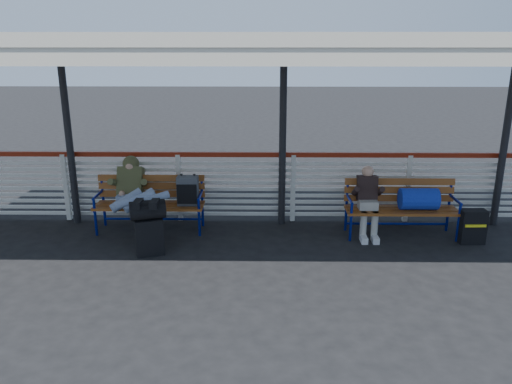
{
  "coord_description": "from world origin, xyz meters",
  "views": [
    {
      "loc": [
        1.47,
        -6.5,
        3.05
      ],
      "look_at": [
        1.36,
        1.0,
        0.8
      ],
      "focal_mm": 35.0,
      "sensor_mm": 36.0,
      "label": 1
    }
  ],
  "objects_px": {
    "bench_left": "(163,196)",
    "suitcase_side": "(472,226)",
    "luggage_stack": "(149,225)",
    "bench_right": "(410,201)",
    "traveler_man": "(136,195)",
    "companion_person": "(368,201)"
  },
  "relations": [
    {
      "from": "bench_left",
      "to": "companion_person",
      "type": "xyz_separation_m",
      "value": [
        3.36,
        -0.21,
        -0.01
      ]
    },
    {
      "from": "traveler_man",
      "to": "companion_person",
      "type": "xyz_separation_m",
      "value": [
        3.73,
        0.13,
        -0.12
      ]
    },
    {
      "from": "luggage_stack",
      "to": "bench_left",
      "type": "height_order",
      "value": "bench_left"
    },
    {
      "from": "bench_left",
      "to": "suitcase_side",
      "type": "bearing_deg",
      "value": -5.86
    },
    {
      "from": "bench_left",
      "to": "suitcase_side",
      "type": "relative_size",
      "value": 3.3
    },
    {
      "from": "companion_person",
      "to": "bench_right",
      "type": "bearing_deg",
      "value": 0.42
    },
    {
      "from": "bench_left",
      "to": "suitcase_side",
      "type": "xyz_separation_m",
      "value": [
        4.96,
        -0.51,
        -0.33
      ]
    },
    {
      "from": "luggage_stack",
      "to": "companion_person",
      "type": "distance_m",
      "value": 3.49
    },
    {
      "from": "bench_right",
      "to": "traveler_man",
      "type": "bearing_deg",
      "value": -178.24
    },
    {
      "from": "suitcase_side",
      "to": "bench_right",
      "type": "bearing_deg",
      "value": 159.32
    },
    {
      "from": "luggage_stack",
      "to": "bench_right",
      "type": "distance_m",
      "value": 4.15
    },
    {
      "from": "companion_person",
      "to": "suitcase_side",
      "type": "bearing_deg",
      "value": -10.54
    },
    {
      "from": "bench_left",
      "to": "luggage_stack",
      "type": "bearing_deg",
      "value": -91.29
    },
    {
      "from": "luggage_stack",
      "to": "bench_right",
      "type": "relative_size",
      "value": 0.47
    },
    {
      "from": "luggage_stack",
      "to": "suitcase_side",
      "type": "xyz_separation_m",
      "value": [
        4.99,
        0.52,
        -0.19
      ]
    },
    {
      "from": "bench_left",
      "to": "traveler_man",
      "type": "bearing_deg",
      "value": -137.09
    },
    {
      "from": "bench_right",
      "to": "suitcase_side",
      "type": "bearing_deg",
      "value": -18.23
    },
    {
      "from": "luggage_stack",
      "to": "traveler_man",
      "type": "height_order",
      "value": "traveler_man"
    },
    {
      "from": "traveler_man",
      "to": "suitcase_side",
      "type": "xyz_separation_m",
      "value": [
        5.33,
        -0.17,
        -0.44
      ]
    },
    {
      "from": "bench_left",
      "to": "traveler_man",
      "type": "xyz_separation_m",
      "value": [
        -0.37,
        -0.34,
        0.11
      ]
    },
    {
      "from": "traveler_man",
      "to": "suitcase_side",
      "type": "relative_size",
      "value": 2.99
    },
    {
      "from": "traveler_man",
      "to": "suitcase_side",
      "type": "bearing_deg",
      "value": -1.79
    }
  ]
}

